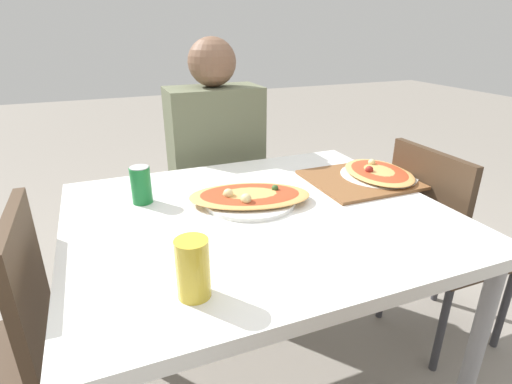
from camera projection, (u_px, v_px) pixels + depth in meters
ground_plane at (259, 382)px, 1.55m from camera, size 14.00×14.00×0.00m
dining_table at (259, 231)px, 1.29m from camera, size 1.17×0.99×0.73m
chair_far_seated at (212, 189)px, 2.09m from camera, size 0.40×0.40×0.87m
chair_side_right at (440, 239)px, 1.60m from camera, size 0.40×0.40×0.87m
person_seated at (216, 151)px, 1.90m from camera, size 0.43×0.26×1.24m
pizza_main at (249, 197)px, 1.33m from camera, size 0.45×0.33×0.06m
soda_can at (141, 185)px, 1.31m from camera, size 0.07×0.07×0.12m
drink_glass at (193, 269)px, 0.85m from camera, size 0.07×0.07×0.14m
serving_tray at (359, 180)px, 1.51m from camera, size 0.37×0.34×0.01m
pizza_second at (378, 174)px, 1.54m from camera, size 0.29×0.35×0.05m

